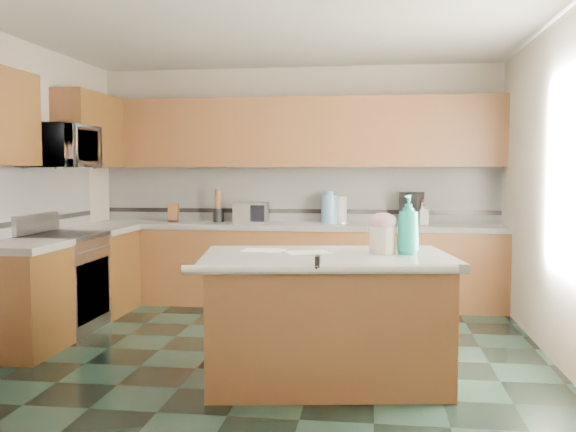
# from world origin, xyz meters

# --- Properties ---
(floor) EXTENTS (4.60, 4.60, 0.00)m
(floor) POSITION_xyz_m (0.00, 0.00, 0.00)
(floor) COLOR black
(floor) RESTS_ON ground
(ceiling) EXTENTS (4.60, 4.60, 0.00)m
(ceiling) POSITION_xyz_m (0.00, 0.00, 2.70)
(ceiling) COLOR white
(ceiling) RESTS_ON ground
(wall_back) EXTENTS (4.60, 0.04, 2.70)m
(wall_back) POSITION_xyz_m (0.00, 2.32, 1.35)
(wall_back) COLOR beige
(wall_back) RESTS_ON ground
(wall_front) EXTENTS (4.60, 0.04, 2.70)m
(wall_front) POSITION_xyz_m (0.00, -2.32, 1.35)
(wall_front) COLOR beige
(wall_front) RESTS_ON ground
(wall_right) EXTENTS (0.04, 4.60, 2.70)m
(wall_right) POSITION_xyz_m (2.32, 0.00, 1.35)
(wall_right) COLOR beige
(wall_right) RESTS_ON ground
(back_base_cab) EXTENTS (4.60, 0.60, 0.86)m
(back_base_cab) POSITION_xyz_m (0.00, 2.00, 0.43)
(back_base_cab) COLOR black
(back_base_cab) RESTS_ON ground
(back_countertop) EXTENTS (4.60, 0.64, 0.06)m
(back_countertop) POSITION_xyz_m (0.00, 2.00, 0.89)
(back_countertop) COLOR white
(back_countertop) RESTS_ON back_base_cab
(back_upper_cab) EXTENTS (4.60, 0.33, 0.78)m
(back_upper_cab) POSITION_xyz_m (0.00, 2.13, 1.94)
(back_upper_cab) COLOR black
(back_upper_cab) RESTS_ON wall_back
(back_backsplash) EXTENTS (4.60, 0.02, 0.63)m
(back_backsplash) POSITION_xyz_m (0.00, 2.29, 1.24)
(back_backsplash) COLOR silver
(back_backsplash) RESTS_ON back_countertop
(back_accent_band) EXTENTS (4.60, 0.01, 0.05)m
(back_accent_band) POSITION_xyz_m (0.00, 2.28, 1.04)
(back_accent_band) COLOR black
(back_accent_band) RESTS_ON back_countertop
(left_base_cab_rear) EXTENTS (0.60, 0.82, 0.86)m
(left_base_cab_rear) POSITION_xyz_m (-2.00, 1.29, 0.43)
(left_base_cab_rear) COLOR black
(left_base_cab_rear) RESTS_ON ground
(left_counter_rear) EXTENTS (0.64, 0.82, 0.06)m
(left_counter_rear) POSITION_xyz_m (-2.00, 1.29, 0.89)
(left_counter_rear) COLOR white
(left_counter_rear) RESTS_ON left_base_cab_rear
(left_base_cab_front) EXTENTS (0.60, 0.72, 0.86)m
(left_base_cab_front) POSITION_xyz_m (-2.00, -0.24, 0.43)
(left_base_cab_front) COLOR black
(left_base_cab_front) RESTS_ON ground
(left_counter_front) EXTENTS (0.64, 0.72, 0.06)m
(left_counter_front) POSITION_xyz_m (-2.00, -0.24, 0.89)
(left_counter_front) COLOR white
(left_counter_front) RESTS_ON left_base_cab_front
(left_backsplash) EXTENTS (0.02, 2.30, 0.63)m
(left_backsplash) POSITION_xyz_m (-2.29, 0.55, 1.24)
(left_backsplash) COLOR silver
(left_backsplash) RESTS_ON wall_left
(left_accent_band) EXTENTS (0.01, 2.30, 0.05)m
(left_accent_band) POSITION_xyz_m (-2.28, 0.55, 1.04)
(left_accent_band) COLOR black
(left_accent_band) RESTS_ON wall_left
(left_upper_cab_rear) EXTENTS (0.33, 1.09, 0.78)m
(left_upper_cab_rear) POSITION_xyz_m (-2.13, 1.42, 1.94)
(left_upper_cab_rear) COLOR black
(left_upper_cab_rear) RESTS_ON wall_left
(range_body) EXTENTS (0.60, 0.76, 0.88)m
(range_body) POSITION_xyz_m (-2.00, 0.50, 0.44)
(range_body) COLOR #B7B7BC
(range_body) RESTS_ON ground
(range_oven_door) EXTENTS (0.02, 0.68, 0.55)m
(range_oven_door) POSITION_xyz_m (-1.71, 0.50, 0.40)
(range_oven_door) COLOR black
(range_oven_door) RESTS_ON range_body
(range_cooktop) EXTENTS (0.62, 0.78, 0.04)m
(range_cooktop) POSITION_xyz_m (-2.00, 0.50, 0.90)
(range_cooktop) COLOR black
(range_cooktop) RESTS_ON range_body
(range_handle) EXTENTS (0.02, 0.66, 0.02)m
(range_handle) POSITION_xyz_m (-1.68, 0.50, 0.78)
(range_handle) COLOR #B7B7BC
(range_handle) RESTS_ON range_body
(range_backguard) EXTENTS (0.06, 0.76, 0.18)m
(range_backguard) POSITION_xyz_m (-2.26, 0.50, 1.02)
(range_backguard) COLOR #B7B7BC
(range_backguard) RESTS_ON range_body
(microwave) EXTENTS (0.50, 0.73, 0.41)m
(microwave) POSITION_xyz_m (-2.00, 0.50, 1.73)
(microwave) COLOR #B7B7BC
(microwave) RESTS_ON wall_left
(island_base) EXTENTS (1.76, 1.17, 0.86)m
(island_base) POSITION_xyz_m (0.56, -0.61, 0.43)
(island_base) COLOR black
(island_base) RESTS_ON ground
(island_top) EXTENTS (1.87, 1.28, 0.06)m
(island_top) POSITION_xyz_m (0.56, -0.61, 0.89)
(island_top) COLOR white
(island_top) RESTS_ON island_base
(island_bullnose) EXTENTS (1.73, 0.32, 0.06)m
(island_bullnose) POSITION_xyz_m (0.56, -1.13, 0.89)
(island_bullnose) COLOR white
(island_bullnose) RESTS_ON island_base
(treat_jar) EXTENTS (0.23, 0.23, 0.20)m
(treat_jar) POSITION_xyz_m (0.95, -0.51, 1.02)
(treat_jar) COLOR #F6E7CF
(treat_jar) RESTS_ON island_top
(treat_jar_lid) EXTENTS (0.21, 0.21, 0.13)m
(treat_jar_lid) POSITION_xyz_m (0.95, -0.51, 1.15)
(treat_jar_lid) COLOR #D0949E
(treat_jar_lid) RESTS_ON treat_jar
(treat_jar_knob) EXTENTS (0.07, 0.02, 0.02)m
(treat_jar_knob) POSITION_xyz_m (0.95, -0.51, 1.19)
(treat_jar_knob) COLOR tan
(treat_jar_knob) RESTS_ON treat_jar_lid
(treat_jar_knob_end_l) EXTENTS (0.04, 0.04, 0.04)m
(treat_jar_knob_end_l) POSITION_xyz_m (0.91, -0.51, 1.19)
(treat_jar_knob_end_l) COLOR tan
(treat_jar_knob_end_l) RESTS_ON treat_jar_lid
(treat_jar_knob_end_r) EXTENTS (0.04, 0.04, 0.04)m
(treat_jar_knob_end_r) POSITION_xyz_m (0.98, -0.51, 1.19)
(treat_jar_knob_end_r) COLOR tan
(treat_jar_knob_end_r) RESTS_ON treat_jar_lid
(soap_bottle_island) EXTENTS (0.21, 0.21, 0.42)m
(soap_bottle_island) POSITION_xyz_m (1.13, -0.51, 1.13)
(soap_bottle_island) COLOR teal
(soap_bottle_island) RESTS_ON island_top
(paper_sheet_a) EXTENTS (0.38, 0.34, 0.00)m
(paper_sheet_a) POSITION_xyz_m (0.42, -0.53, 0.92)
(paper_sheet_a) COLOR white
(paper_sheet_a) RESTS_ON island_top
(paper_sheet_b) EXTENTS (0.33, 0.25, 0.00)m
(paper_sheet_b) POSITION_xyz_m (0.08, -0.47, 0.92)
(paper_sheet_b) COLOR white
(paper_sheet_b) RESTS_ON island_top
(clamp_body) EXTENTS (0.03, 0.10, 0.09)m
(clamp_body) POSITION_xyz_m (0.54, -1.11, 0.93)
(clamp_body) COLOR black
(clamp_body) RESTS_ON island_top
(clamp_handle) EXTENTS (0.02, 0.07, 0.02)m
(clamp_handle) POSITION_xyz_m (0.54, -1.17, 0.91)
(clamp_handle) COLOR black
(clamp_handle) RESTS_ON island_top
(knife_block) EXTENTS (0.13, 0.17, 0.23)m
(knife_block) POSITION_xyz_m (-1.42, 2.05, 1.03)
(knife_block) COLOR #472814
(knife_block) RESTS_ON back_countertop
(utensil_crock) EXTENTS (0.12, 0.12, 0.16)m
(utensil_crock) POSITION_xyz_m (-0.90, 2.08, 1.00)
(utensil_crock) COLOR black
(utensil_crock) RESTS_ON back_countertop
(utensil_bundle) EXTENTS (0.07, 0.07, 0.23)m
(utensil_bundle) POSITION_xyz_m (-0.90, 2.08, 1.19)
(utensil_bundle) COLOR #472814
(utensil_bundle) RESTS_ON utensil_crock
(toaster_oven) EXTENTS (0.41, 0.30, 0.23)m
(toaster_oven) POSITION_xyz_m (-0.51, 2.05, 1.03)
(toaster_oven) COLOR #B7B7BC
(toaster_oven) RESTS_ON back_countertop
(toaster_oven_door) EXTENTS (0.35, 0.01, 0.19)m
(toaster_oven_door) POSITION_xyz_m (-0.51, 1.92, 1.03)
(toaster_oven_door) COLOR black
(toaster_oven_door) RESTS_ON toaster_oven
(paper_towel) EXTENTS (0.13, 0.13, 0.30)m
(paper_towel) POSITION_xyz_m (0.51, 2.10, 1.07)
(paper_towel) COLOR white
(paper_towel) RESTS_ON back_countertop
(paper_towel_base) EXTENTS (0.20, 0.20, 0.01)m
(paper_towel_base) POSITION_xyz_m (0.51, 2.10, 0.93)
(paper_towel_base) COLOR #B7B7BC
(paper_towel_base) RESTS_ON back_countertop
(water_jug) EXTENTS (0.19, 0.19, 0.32)m
(water_jug) POSITION_xyz_m (0.39, 2.06, 1.08)
(water_jug) COLOR #659AC4
(water_jug) RESTS_ON back_countertop
(water_jug_neck) EXTENTS (0.09, 0.09, 0.05)m
(water_jug_neck) POSITION_xyz_m (0.39, 2.06, 1.26)
(water_jug_neck) COLOR #659AC4
(water_jug_neck) RESTS_ON water_jug
(coffee_maker) EXTENTS (0.28, 0.29, 0.36)m
(coffee_maker) POSITION_xyz_m (1.30, 2.08, 1.10)
(coffee_maker) COLOR black
(coffee_maker) RESTS_ON back_countertop
(coffee_carafe) EXTENTS (0.15, 0.15, 0.15)m
(coffee_carafe) POSITION_xyz_m (1.30, 2.03, 0.99)
(coffee_carafe) COLOR black
(coffee_carafe) RESTS_ON back_countertop
(soap_bottle_back) EXTENTS (0.15, 0.15, 0.25)m
(soap_bottle_back) POSITION_xyz_m (1.41, 2.05, 1.04)
(soap_bottle_back) COLOR white
(soap_bottle_back) RESTS_ON back_countertop
(soap_back_cap) EXTENTS (0.02, 0.02, 0.03)m
(soap_back_cap) POSITION_xyz_m (1.41, 2.05, 1.18)
(soap_back_cap) COLOR red
(soap_back_cap) RESTS_ON soap_bottle_back
(window_light_proxy) EXTENTS (0.02, 1.40, 1.10)m
(window_light_proxy) POSITION_xyz_m (2.29, -0.20, 1.50)
(window_light_proxy) COLOR white
(window_light_proxy) RESTS_ON wall_right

